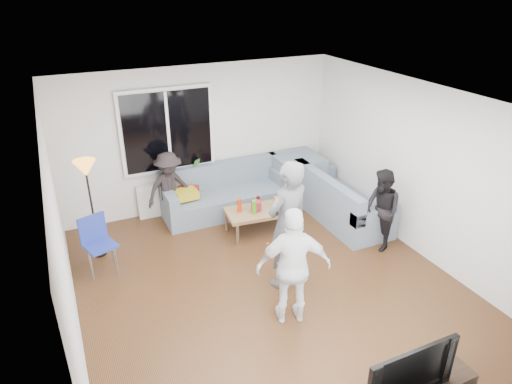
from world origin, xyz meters
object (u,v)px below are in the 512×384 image
sofa_back_section (226,190)px  sofa_right_section (342,197)px  television (404,366)px  side_chair (100,246)px  spectator_right (381,210)px  spectator_back (170,188)px  player_left (287,225)px  coffee_table (259,220)px  player_right (294,267)px  floor_lamp (92,210)px

sofa_back_section → sofa_right_section: same height
sofa_right_section → television: 4.12m
side_chair → spectator_right: spectator_right is taller
sofa_back_section → sofa_right_section: bearing=-32.4°
sofa_back_section → spectator_right: (1.74, -2.14, 0.23)m
side_chair → sofa_back_section: bearing=4.8°
spectator_right → spectator_back: 3.51m
player_left → spectator_right: player_left is taller
player_left → spectator_right: (1.77, 0.21, -0.27)m
side_chair → spectator_right: 4.23m
coffee_table → spectator_back: size_ratio=0.85×
spectator_back → player_left: bearing=-80.3°
player_right → floor_lamp: bearing=-33.4°
coffee_table → side_chair: 2.58m
coffee_table → television: television is taller
spectator_right → player_left: bearing=-74.4°
sofa_right_section → spectator_right: (0.00, -1.03, 0.23)m
coffee_table → spectator_right: (1.50, -1.24, 0.46)m
sofa_right_section → spectator_right: 1.06m
player_left → television: size_ratio=1.90×
side_chair → player_right: player_right is taller
spectator_back → television: 4.88m
side_chair → television: television is taller
coffee_table → player_right: player_right is taller
side_chair → coffee_table: bearing=-16.1°
sofa_back_section → television: bearing=-91.4°
player_right → television: (0.20, -1.72, -0.06)m
sofa_right_section → player_left: size_ratio=1.08×
sofa_back_section → television: television is taller
sofa_right_section → player_right: (-2.06, -1.94, 0.35)m
spectator_back → player_right: bearing=-90.0°
sofa_right_section → floor_lamp: bearing=81.6°
sofa_back_section → spectator_back: (-1.02, 0.03, 0.23)m
floor_lamp → spectator_right: floor_lamp is taller
spectator_right → television: bearing=-26.4°
player_left → television: bearing=73.7°
player_left → spectator_back: player_left is taller
sofa_right_section → spectator_back: spectator_back is taller
sofa_back_section → side_chair: 2.53m
player_right → coffee_table: bearing=-86.3°
floor_lamp → player_left: (2.30, -1.84, 0.14)m
player_right → spectator_back: bearing=-58.9°
sofa_back_section → floor_lamp: bearing=-167.7°
player_right → television: bearing=114.8°
television → sofa_right_section: bearing=63.1°
side_chair → television: size_ratio=0.89×
sofa_right_section → side_chair: side_chair is taller
floor_lamp → player_right: floor_lamp is taller
sofa_back_section → spectator_right: 2.77m
side_chair → floor_lamp: size_ratio=0.55×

